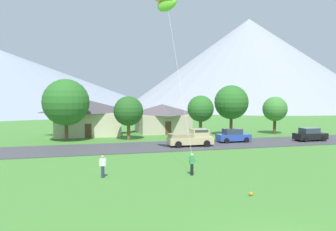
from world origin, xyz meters
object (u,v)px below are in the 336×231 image
Objects in this scene: parked_car_black_mid_west at (310,135)px; house_left_center at (162,118)px; tree_center at (128,111)px; kite_flyer_with_kite at (167,7)px; tree_left_of_center at (66,102)px; parked_car_blue_west_end at (233,136)px; tree_near_right at (275,109)px; tree_far_right at (201,109)px; tree_right_of_center at (231,102)px; pickup_truck_sand_west_side at (191,138)px; soccer_ball at (251,194)px; house_leftmost at (87,117)px; watcher_person at (103,166)px.

house_left_center is at bearing 135.91° from parked_car_black_mid_west.
kite_flyer_with_kite is at bearing -85.55° from tree_center.
tree_left_of_center is 21.89m from parked_car_blue_west_end.
tree_left_of_center is at bearing -179.33° from tree_near_right.
tree_left_of_center is at bearing -153.28° from house_left_center.
parked_car_blue_west_end is at bearing 41.28° from kite_flyer_with_kite.
kite_flyer_with_kite reaches higher than tree_center.
kite_flyer_with_kite is (1.22, -15.69, 9.98)m from tree_center.
kite_flyer_with_kite reaches higher than tree_far_right.
tree_right_of_center reaches higher than parked_car_blue_west_end.
pickup_truck_sand_west_side is at bearing 57.96° from kite_flyer_with_kite.
kite_flyer_with_kite reaches higher than tree_left_of_center.
parked_car_blue_west_end is at bearing 16.37° from pickup_truck_sand_west_side.
tree_center is at bearing 97.41° from soccer_ball.
house_left_center is 1.42× the size of tree_far_right.
kite_flyer_with_kite is at bearing -130.85° from tree_right_of_center.
tree_near_right is 34.19m from soccer_ball.
house_leftmost is at bearing 106.07° from kite_flyer_with_kite.
tree_left_of_center is 1.38× the size of tree_center.
parked_car_black_mid_west is (-0.11, -8.46, -2.97)m from tree_near_right.
parked_car_black_mid_west is at bearing -14.83° from tree_left_of_center.
soccer_ball is (-19.10, -19.58, -0.75)m from parked_car_black_mid_west.
kite_flyer_with_kite is (6.38, -22.17, 11.09)m from house_leftmost.
soccer_ball is at bearing -75.47° from house_leftmost.
house_leftmost is 8.36m from tree_center.
kite_flyer_with_kite is (-8.55, -14.46, 9.73)m from tree_far_right.
house_left_center is at bearing 77.16° from kite_flyer_with_kite.
tree_left_of_center is 23.08m from tree_right_of_center.
tree_center is 14.08m from parked_car_blue_west_end.
tree_right_of_center is at bearing 67.00° from parked_car_blue_west_end.
tree_left_of_center is 30.74m from tree_near_right.
tree_far_right is 3.55× the size of watcher_person.
house_left_center is 11.74m from tree_right_of_center.
tree_center is (5.16, -6.48, 1.11)m from house_leftmost.
tree_center is at bearing -4.98° from tree_left_of_center.
tree_near_right is (16.08, -7.01, 1.51)m from house_left_center.
tree_right_of_center is 12.50m from pickup_truck_sand_west_side.
house_left_center is at bearing 7.63° from house_leftmost.
house_left_center is 1.47× the size of tree_near_right.
house_leftmost is 1.69× the size of tree_far_right.
kite_flyer_with_kite is 17.92m from soccer_ball.
kite_flyer_with_kite reaches higher than house_leftmost.
parked_car_black_mid_west is at bearing -18.14° from tree_center.
parked_car_black_mid_west is at bearing -90.72° from tree_near_right.
watcher_person is at bearing -140.62° from parked_car_blue_west_end.
tree_near_right reaches higher than house_left_center.
parked_car_blue_west_end reaches higher than soccer_ball.
tree_right_of_center is at bearing 1.28° from tree_center.
pickup_truck_sand_west_side is (-16.35, -0.23, 0.19)m from parked_car_black_mid_west.
pickup_truck_sand_west_side is 3.14× the size of watcher_person.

